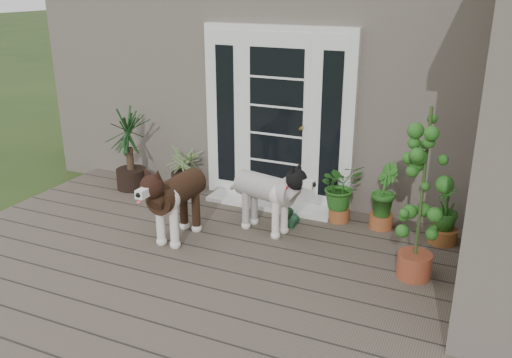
% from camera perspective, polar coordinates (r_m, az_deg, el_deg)
% --- Properties ---
extents(deck, '(6.20, 4.60, 0.12)m').
position_cam_1_polar(deck, '(5.10, -5.33, -11.74)').
color(deck, '#6B5B4C').
rests_on(deck, ground).
extents(house_main, '(7.40, 4.00, 3.10)m').
position_cam_1_polar(house_main, '(8.37, 9.00, 11.65)').
color(house_main, '#665E54').
rests_on(house_main, ground).
extents(door_unit, '(1.90, 0.14, 2.15)m').
position_cam_1_polar(door_unit, '(6.59, 2.26, 6.49)').
color(door_unit, white).
rests_on(door_unit, deck).
extents(door_step, '(1.60, 0.40, 0.05)m').
position_cam_1_polar(door_step, '(6.74, 1.50, -2.58)').
color(door_step, white).
rests_on(door_step, deck).
extents(brindle_dog, '(0.43, 0.96, 0.80)m').
position_cam_1_polar(brindle_dog, '(5.82, -8.19, -2.58)').
color(brindle_dog, '#3C2415').
rests_on(brindle_dog, deck).
extents(white_dog, '(0.96, 0.58, 0.75)m').
position_cam_1_polar(white_dog, '(5.94, 0.98, -2.14)').
color(white_dog, white).
rests_on(white_dog, deck).
extents(spider_plant, '(0.75, 0.75, 0.69)m').
position_cam_1_polar(spider_plant, '(7.15, -7.39, 1.32)').
color(spider_plant, '#8A9B5F').
rests_on(spider_plant, deck).
extents(yucca, '(0.90, 0.90, 1.07)m').
position_cam_1_polar(yucca, '(7.32, -13.14, 2.99)').
color(yucca, black).
rests_on(yucca, deck).
extents(herb_a, '(0.70, 0.70, 0.63)m').
position_cam_1_polar(herb_a, '(6.28, 8.78, -1.68)').
color(herb_a, '#20611B').
rests_on(herb_a, deck).
extents(herb_b, '(0.43, 0.43, 0.54)m').
position_cam_1_polar(herb_b, '(6.22, 13.09, -2.70)').
color(herb_b, '#255D1A').
rests_on(herb_b, deck).
extents(herb_c, '(0.33, 0.33, 0.48)m').
position_cam_1_polar(herb_c, '(6.06, 19.13, -4.24)').
color(herb_c, '#1B5C1A').
rests_on(herb_c, deck).
extents(sapling, '(0.60, 0.60, 1.69)m').
position_cam_1_polar(sapling, '(5.06, 17.01, -1.42)').
color(sapling, '#1D5017').
rests_on(sapling, deck).
extents(clog_left, '(0.14, 0.29, 0.08)m').
position_cam_1_polar(clog_left, '(6.39, 3.16, -3.77)').
color(clog_left, black).
rests_on(clog_left, deck).
extents(clog_right, '(0.12, 0.26, 0.08)m').
position_cam_1_polar(clog_right, '(6.23, 3.86, -4.47)').
color(clog_right, '#173A22').
rests_on(clog_right, deck).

